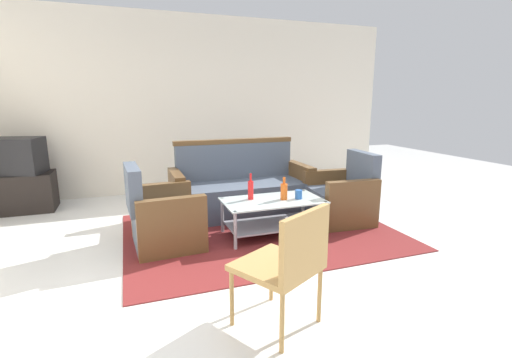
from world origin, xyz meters
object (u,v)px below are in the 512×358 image
(coffee_table, at_px, (273,212))
(bottle_red, at_px, (251,190))
(armchair_right, at_px, (341,199))
(cup, at_px, (299,194))
(bottle_orange, at_px, (284,191))
(tv_stand, at_px, (22,192))
(wicker_chair, at_px, (288,260))
(television, at_px, (17,156))
(armchair_left, at_px, (163,219))
(couch, at_px, (241,191))

(coffee_table, relative_size, bottle_red, 3.77)
(armchair_right, distance_m, cup, 0.76)
(bottle_orange, bearing_deg, coffee_table, 169.10)
(cup, relative_size, tv_stand, 0.12)
(tv_stand, bearing_deg, wicker_chair, -57.36)
(coffee_table, bearing_deg, armchair_right, 9.65)
(coffee_table, relative_size, television, 1.60)
(armchair_left, distance_m, wicker_chair, 1.84)
(armchair_right, xyz_separation_m, bottle_orange, (-0.87, -0.19, 0.22))
(bottle_red, xyz_separation_m, television, (-2.63, 1.88, 0.24))
(couch, xyz_separation_m, tv_stand, (-2.76, 1.11, -0.06))
(bottle_red, xyz_separation_m, wicker_chair, (-0.33, -1.72, -0.03))
(bottle_orange, relative_size, wicker_chair, 0.30)
(bottle_red, height_order, television, television)
(armchair_left, bearing_deg, cup, 80.10)
(television, bearing_deg, armchair_left, 145.28)
(armchair_left, distance_m, television, 2.56)
(bottle_orange, height_order, tv_stand, bottle_orange)
(bottle_red, bearing_deg, wicker_chair, -101.01)
(armchair_right, relative_size, bottle_red, 2.92)
(cup, bearing_deg, wicker_chair, -118.40)
(armchair_right, distance_m, coffee_table, 1.00)
(armchair_right, relative_size, coffee_table, 0.77)
(cup, distance_m, television, 3.75)
(coffee_table, height_order, bottle_red, bottle_red)
(armchair_left, height_order, tv_stand, armchair_left)
(bottle_red, relative_size, cup, 2.91)
(armchair_right, height_order, bottle_orange, armchair_right)
(armchair_right, relative_size, bottle_orange, 3.39)
(coffee_table, relative_size, cup, 11.00)
(bottle_red, bearing_deg, couch, 80.79)
(armchair_left, relative_size, armchair_right, 1.00)
(bottle_red, distance_m, wicker_chair, 1.75)
(television, bearing_deg, wicker_chair, 135.98)
(armchair_left, xyz_separation_m, television, (-1.68, 1.87, 0.47))
(couch, height_order, bottle_orange, couch)
(armchair_right, bearing_deg, television, 68.80)
(bottle_red, bearing_deg, bottle_orange, -20.22)
(armchair_left, height_order, bottle_orange, armchair_left)
(couch, relative_size, cup, 18.05)
(bottle_red, distance_m, tv_stand, 3.24)
(tv_stand, bearing_deg, television, 76.64)
(television, bearing_deg, bottle_orange, 159.45)
(television, xyz_separation_m, wicker_chair, (2.30, -3.59, -0.27))
(armchair_left, distance_m, armchair_right, 2.17)
(television, relative_size, wicker_chair, 0.82)
(armchair_left, xyz_separation_m, bottle_red, (0.95, -0.00, 0.23))
(wicker_chair, bearing_deg, coffee_table, 41.82)
(armchair_right, xyz_separation_m, tv_stand, (-3.85, 1.81, -0.03))
(wicker_chair, bearing_deg, tv_stand, 93.50)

